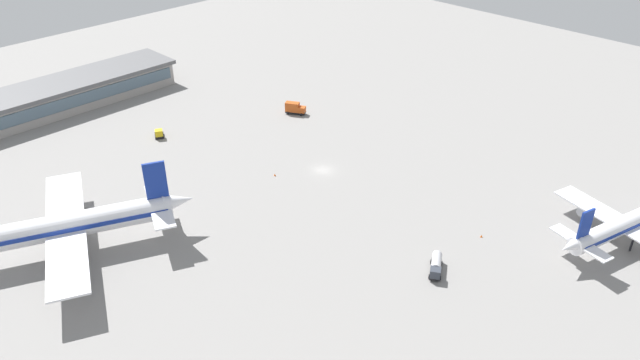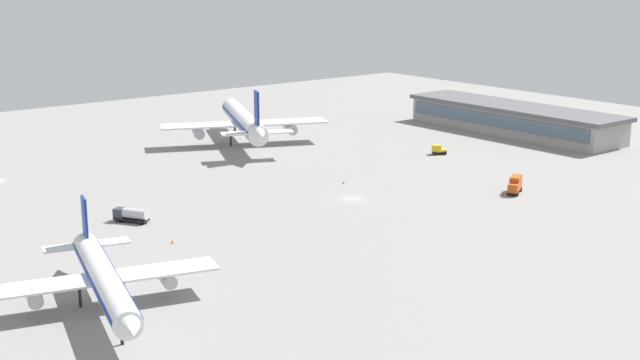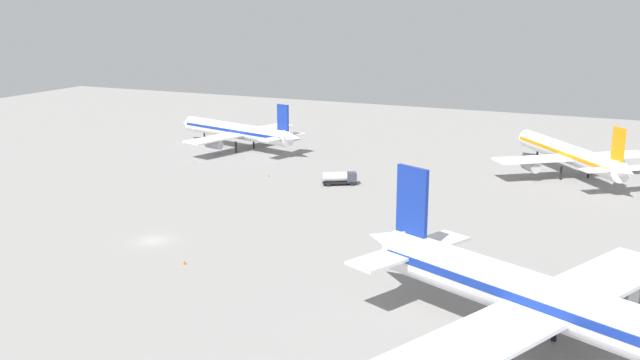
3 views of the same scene
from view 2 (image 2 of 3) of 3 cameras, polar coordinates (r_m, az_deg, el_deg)
The scene contains 9 objects.
ground at distance 166.92m, azimuth 2.11°, elevation -1.21°, with size 288.00×288.00×0.00m, color gray.
terminal_building at distance 237.85m, azimuth 12.62°, elevation 3.97°, with size 63.03×15.95×7.47m.
airplane_taxiing at distance 218.47m, azimuth -5.04°, elevation 3.91°, with size 49.07×40.68×15.87m.
airplane_distant at distance 115.99m, azimuth -14.08°, elevation -6.33°, with size 37.75×30.85×11.68m.
baggage_tug at distance 207.41m, azimuth 7.79°, elevation 2.00°, with size 3.43×3.73×2.30m.
catering_truck at distance 174.50m, azimuth 12.73°, elevation -0.31°, with size 4.38×5.82×3.30m.
fuel_truck at distance 154.64m, azimuth -12.34°, elevation -2.23°, with size 6.36×4.91×2.50m.
safety_cone_near_gate at distance 141.96m, azimuth -9.70°, elevation -4.03°, with size 0.44×0.44×0.60m, color #EA590C.
safety_cone_mid_apron at distance 177.84m, azimuth 1.58°, elevation -0.16°, with size 0.44×0.44×0.60m, color #EA590C.
Camera 2 is at (-122.02, 105.22, 43.61)m, focal length 48.57 mm.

